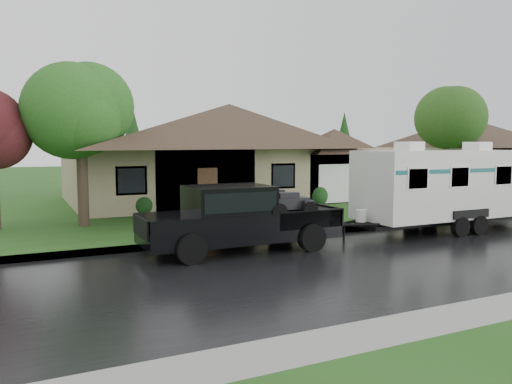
{
  "coord_description": "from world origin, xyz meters",
  "views": [
    {
      "loc": [
        -9.47,
        -13.44,
        3.35
      ],
      "look_at": [
        -2.03,
        2.0,
        1.72
      ],
      "focal_mm": 35.0,
      "sensor_mm": 36.0,
      "label": 1
    }
  ],
  "objects": [
    {
      "name": "ground",
      "position": [
        0.0,
        0.0,
        0.0
      ],
      "size": [
        140.0,
        140.0,
        0.0
      ],
      "primitive_type": "plane",
      "color": "#245219",
      "rests_on": "ground"
    },
    {
      "name": "road",
      "position": [
        0.0,
        -2.0,
        0.01
      ],
      "size": [
        140.0,
        8.0,
        0.01
      ],
      "primitive_type": "cube",
      "color": "black",
      "rests_on": "ground"
    },
    {
      "name": "curb",
      "position": [
        0.0,
        2.25,
        0.07
      ],
      "size": [
        140.0,
        0.5,
        0.15
      ],
      "primitive_type": "cube",
      "color": "gray",
      "rests_on": "ground"
    },
    {
      "name": "lawn",
      "position": [
        0.0,
        15.0,
        0.07
      ],
      "size": [
        140.0,
        26.0,
        0.15
      ],
      "primitive_type": "cube",
      "color": "#245219",
      "rests_on": "ground"
    },
    {
      "name": "house_main",
      "position": [
        2.29,
        13.84,
        3.59
      ],
      "size": [
        19.44,
        10.8,
        6.9
      ],
      "color": "tan",
      "rests_on": "lawn"
    },
    {
      "name": "house_neighbor",
      "position": [
        22.27,
        14.34,
        3.32
      ],
      "size": [
        15.12,
        9.72,
        6.45
      ],
      "color": "tan",
      "rests_on": "lawn"
    },
    {
      "name": "tree_left_green",
      "position": [
        -7.13,
        7.19,
        4.59
      ],
      "size": [
        3.87,
        3.87,
        6.41
      ],
      "color": "#382B1E",
      "rests_on": "lawn"
    },
    {
      "name": "tree_right_green",
      "position": [
        14.62,
        9.46,
        4.69
      ],
      "size": [
        3.95,
        3.95,
        6.54
      ],
      "color": "#382B1E",
      "rests_on": "lawn"
    },
    {
      "name": "shrub_row",
      "position": [
        2.0,
        9.3,
        0.65
      ],
      "size": [
        13.6,
        1.0,
        1.0
      ],
      "color": "#143814",
      "rests_on": "lawn"
    },
    {
      "name": "pickup_truck",
      "position": [
        -3.27,
        0.76,
        1.12
      ],
      "size": [
        6.26,
        2.38,
        2.09
      ],
      "color": "black",
      "rests_on": "ground"
    },
    {
      "name": "travel_trailer",
      "position": [
        5.54,
        0.76,
        1.84
      ],
      "size": [
        7.72,
        2.71,
        3.46
      ],
      "color": "silver",
      "rests_on": "ground"
    }
  ]
}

